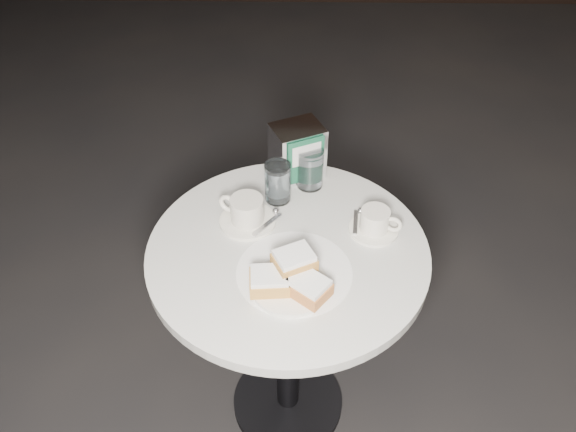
# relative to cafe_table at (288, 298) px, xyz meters

# --- Properties ---
(ground) EXTENTS (7.00, 7.00, 0.00)m
(ground) POSITION_rel_cafe_table_xyz_m (0.00, 0.00, -0.55)
(ground) COLOR black
(ground) RESTS_ON ground
(cafe_table) EXTENTS (0.70, 0.70, 0.74)m
(cafe_table) POSITION_rel_cafe_table_xyz_m (0.00, 0.00, 0.00)
(cafe_table) COLOR black
(cafe_table) RESTS_ON ground
(sugar_spill) EXTENTS (0.36, 0.36, 0.00)m
(sugar_spill) POSITION_rel_cafe_table_xyz_m (0.02, -0.08, 0.20)
(sugar_spill) COLOR white
(sugar_spill) RESTS_ON cafe_table
(beignet_plate) EXTENTS (0.22, 0.22, 0.09)m
(beignet_plate) POSITION_rel_cafe_table_xyz_m (0.01, -0.14, 0.23)
(beignet_plate) COLOR white
(beignet_plate) RESTS_ON cafe_table
(coffee_cup_left) EXTENTS (0.19, 0.19, 0.08)m
(coffee_cup_left) POSITION_rel_cafe_table_xyz_m (-0.11, 0.09, 0.23)
(coffee_cup_left) COLOR white
(coffee_cup_left) RESTS_ON cafe_table
(coffee_cup_right) EXTENTS (0.16, 0.16, 0.07)m
(coffee_cup_right) POSITION_rel_cafe_table_xyz_m (0.22, 0.06, 0.23)
(coffee_cup_right) COLOR white
(coffee_cup_right) RESTS_ON cafe_table
(water_glass_left) EXTENTS (0.08, 0.08, 0.11)m
(water_glass_left) POSITION_rel_cafe_table_xyz_m (-0.03, 0.19, 0.25)
(water_glass_left) COLOR silver
(water_glass_left) RESTS_ON cafe_table
(water_glass_right) EXTENTS (0.08, 0.08, 0.12)m
(water_glass_right) POSITION_rel_cafe_table_xyz_m (0.06, 0.25, 0.25)
(water_glass_right) COLOR white
(water_glass_right) RESTS_ON cafe_table
(napkin_dispenser) EXTENTS (0.17, 0.15, 0.16)m
(napkin_dispenser) POSITION_rel_cafe_table_xyz_m (0.02, 0.30, 0.28)
(napkin_dispenser) COLOR white
(napkin_dispenser) RESTS_ON cafe_table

